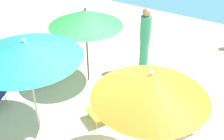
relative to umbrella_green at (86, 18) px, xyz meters
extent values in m
plane|color=beige|center=(1.43, -1.36, -1.68)|extent=(40.00, 40.00, 0.00)
cylinder|color=#4C4C51|center=(0.00, 0.00, -0.75)|extent=(0.04, 0.04, 1.87)
cone|color=green|center=(0.00, 0.00, 0.00)|extent=(1.71, 1.71, 0.36)
sphere|color=#4C4C51|center=(0.00, 0.00, 0.21)|extent=(0.06, 0.06, 0.06)
cylinder|color=silver|center=(2.43, -1.66, -0.72)|extent=(0.04, 0.04, 1.93)
cone|color=orange|center=(2.43, -1.66, 0.05)|extent=(1.80, 1.80, 0.40)
sphere|color=silver|center=(2.43, -1.66, 0.28)|extent=(0.06, 0.06, 0.06)
cylinder|color=silver|center=(0.13, -1.92, -0.71)|extent=(0.04, 0.04, 1.94)
cone|color=teal|center=(0.13, -1.92, 0.10)|extent=(2.03, 2.03, 0.31)
sphere|color=silver|center=(0.13, -1.92, 0.29)|extent=(0.06, 0.06, 0.06)
cube|color=gold|center=(1.11, -1.12, -1.45)|extent=(0.64, 0.62, 0.03)
cube|color=gold|center=(1.22, -0.92, -1.23)|extent=(0.51, 0.38, 0.43)
cylinder|color=silver|center=(1.20, -1.37, -1.58)|extent=(0.02, 0.02, 0.21)
cylinder|color=silver|center=(0.86, -1.19, -1.58)|extent=(0.02, 0.02, 0.21)
cylinder|color=silver|center=(1.37, -1.06, -1.58)|extent=(0.02, 0.02, 0.21)
cylinder|color=silver|center=(1.02, -0.87, -1.58)|extent=(0.02, 0.02, 0.21)
cube|color=white|center=(2.72, -0.47, -1.47)|extent=(0.63, 0.62, 0.03)
cube|color=white|center=(2.84, -0.26, -1.30)|extent=(0.47, 0.35, 0.35)
cylinder|color=silver|center=(2.79, -0.72, -1.59)|extent=(0.02, 0.02, 0.20)
cylinder|color=silver|center=(2.47, -0.54, -1.59)|extent=(0.02, 0.02, 0.20)
cylinder|color=silver|center=(2.97, -0.41, -1.59)|extent=(0.02, 0.02, 0.20)
cylinder|color=silver|center=(2.65, -0.22, -1.59)|extent=(0.02, 0.02, 0.20)
cube|color=navy|center=(-1.00, -0.74, -1.42)|extent=(0.66, 0.66, 0.03)
cube|color=navy|center=(-1.20, -0.88, -1.22)|extent=(0.40, 0.48, 0.38)
cylinder|color=silver|center=(-0.96, -0.47, -1.56)|extent=(0.02, 0.02, 0.25)
cylinder|color=silver|center=(-0.74, -0.79, -1.56)|extent=(0.02, 0.02, 0.25)
cylinder|color=silver|center=(-1.26, -0.69, -1.56)|extent=(0.02, 0.02, 0.25)
cylinder|color=silver|center=(-1.04, -1.00, -1.56)|extent=(0.02, 0.02, 0.25)
cylinder|color=silver|center=(-1.08, -1.74, -1.57)|extent=(0.02, 0.02, 0.24)
cube|color=teal|center=(-1.08, 0.64, -1.43)|extent=(0.62, 0.66, 0.03)
cube|color=teal|center=(-1.34, 0.71, -1.26)|extent=(0.27, 0.57, 0.33)
cylinder|color=silver|center=(-0.83, 0.80, -1.56)|extent=(0.02, 0.02, 0.24)
cylinder|color=silver|center=(-0.95, 0.38, -1.56)|extent=(0.02, 0.02, 0.24)
cylinder|color=silver|center=(-1.22, 0.91, -1.56)|extent=(0.02, 0.02, 0.24)
cylinder|color=silver|center=(-1.33, 0.48, -1.56)|extent=(0.02, 0.02, 0.24)
cylinder|color=#389970|center=(0.99, 1.10, -1.21)|extent=(0.23, 0.23, 0.94)
cylinder|color=#389970|center=(0.99, 1.10, -0.43)|extent=(0.27, 0.27, 0.62)
sphere|color=tan|center=(0.99, 1.10, -0.02)|extent=(0.21, 0.21, 0.21)
cube|color=silver|center=(-1.01, -0.07, -1.44)|extent=(0.48, 0.48, 0.12)
cylinder|color=#DBAD84|center=(-0.88, -0.16, -1.56)|extent=(0.12, 0.12, 0.24)
cylinder|color=silver|center=(-1.16, 0.03, -1.21)|extent=(0.33, 0.33, 0.45)
sphere|color=#DBAD84|center=(-1.16, 0.03, -0.90)|extent=(0.18, 0.18, 0.18)
cube|color=black|center=(0.98, -0.62, -1.52)|extent=(0.37, 0.31, 0.32)
camera|label=1|loc=(3.81, -4.91, 2.53)|focal=46.75mm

